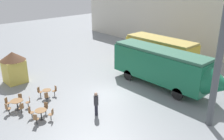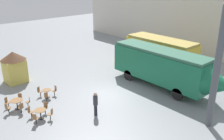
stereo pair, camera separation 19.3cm
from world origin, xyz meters
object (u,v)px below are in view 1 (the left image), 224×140
at_px(cafe_table_mid, 41,112).
at_px(ticket_kiosk, 14,66).
at_px(cafe_chair_0, 39,91).
at_px(visitor_person, 96,103).
at_px(cafe_table_far, 17,102).
at_px(passenger_coach_vintage, 160,50).
at_px(streamlined_locomotive, 167,67).
at_px(cafe_table_near, 47,92).

xyz_separation_m(cafe_table_mid, ticket_kiosk, (-7.68, 1.36, 1.12)).
xyz_separation_m(cafe_chair_0, visitor_person, (5.51, 1.64, 0.48)).
bearing_deg(cafe_table_far, passenger_coach_vintage, 83.98).
height_order(passenger_coach_vintage, streamlined_locomotive, streamlined_locomotive).
xyz_separation_m(streamlined_locomotive, visitor_person, (-0.62, -7.52, -1.06)).
distance_m(cafe_table_mid, cafe_chair_0, 3.63).
distance_m(cafe_table_near, ticket_kiosk, 5.21).
xyz_separation_m(streamlined_locomotive, cafe_chair_0, (-6.13, -9.16, -1.54)).
bearing_deg(streamlined_locomotive, cafe_table_mid, -104.88).
relative_size(cafe_table_far, cafe_chair_0, 1.08).
bearing_deg(passenger_coach_vintage, visitor_person, -74.95).
height_order(passenger_coach_vintage, ticket_kiosk, passenger_coach_vintage).
xyz_separation_m(passenger_coach_vintage, streamlined_locomotive, (3.69, -3.89, 0.06)).
bearing_deg(streamlined_locomotive, passenger_coach_vintage, 133.47).
xyz_separation_m(cafe_table_far, cafe_chair_0, (-0.82, 2.25, -0.10)).
xyz_separation_m(passenger_coach_vintage, cafe_table_near, (-1.79, -12.71, -1.45)).
relative_size(cafe_table_mid, ticket_kiosk, 0.28).
distance_m(passenger_coach_vintage, visitor_person, 11.86).
height_order(passenger_coach_vintage, cafe_table_mid, passenger_coach_vintage).
relative_size(cafe_table_mid, cafe_chair_0, 0.96).
height_order(cafe_table_mid, ticket_kiosk, ticket_kiosk).
bearing_deg(streamlined_locomotive, ticket_kiosk, -138.34).
xyz_separation_m(cafe_table_near, visitor_person, (4.86, 1.29, 0.45)).
relative_size(streamlined_locomotive, cafe_chair_0, 12.98).
bearing_deg(cafe_table_far, visitor_person, 39.72).
bearing_deg(visitor_person, ticket_kiosk, -169.44).
bearing_deg(ticket_kiosk, cafe_table_far, -21.39).
distance_m(visitor_person, ticket_kiosk, 10.10).
height_order(passenger_coach_vintage, cafe_table_far, passenger_coach_vintage).
bearing_deg(visitor_person, cafe_table_near, -165.09).
bearing_deg(cafe_table_mid, cafe_chair_0, 154.42).
relative_size(passenger_coach_vintage, cafe_table_near, 10.58).
distance_m(streamlined_locomotive, visitor_person, 7.62).
height_order(cafe_table_mid, visitor_person, visitor_person).
xyz_separation_m(passenger_coach_vintage, cafe_table_far, (-1.62, -15.31, -1.39)).
bearing_deg(cafe_chair_0, passenger_coach_vintage, 51.42).
bearing_deg(cafe_table_far, cafe_table_near, 93.76).
relative_size(cafe_table_near, visitor_person, 0.40).
relative_size(passenger_coach_vintage, cafe_table_far, 8.26).
distance_m(cafe_table_far, ticket_kiosk, 5.71).
xyz_separation_m(streamlined_locomotive, cafe_table_far, (-5.31, -11.41, -1.44)).
bearing_deg(cafe_chair_0, cafe_table_near, 0.00).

